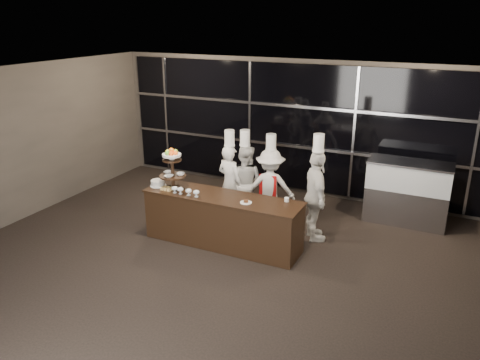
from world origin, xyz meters
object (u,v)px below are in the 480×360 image
at_px(chef_a, 230,182).
at_px(chef_b, 245,182).
at_px(buffet_counter, 222,220).
at_px(display_case, 408,189).
at_px(chef_d, 316,195).
at_px(display_stand, 172,165).
at_px(layer_cake, 158,183).
at_px(chef_c, 270,187).

relative_size(chef_a, chef_b, 1.01).
relative_size(buffet_counter, chef_b, 1.56).
height_order(display_case, chef_b, chef_b).
bearing_deg(chef_d, display_stand, -159.48).
bearing_deg(chef_a, display_stand, -121.78).
height_order(layer_cake, chef_c, chef_c).
height_order(buffet_counter, chef_b, chef_b).
relative_size(display_case, chef_b, 0.85).
bearing_deg(chef_c, display_stand, -139.64).
bearing_deg(layer_cake, chef_d, 19.38).
bearing_deg(chef_b, layer_cake, -132.78).
relative_size(layer_cake, display_case, 0.19).
bearing_deg(chef_d, chef_a, 176.02).
bearing_deg(display_case, display_stand, -147.75).
distance_m(display_stand, display_case, 4.54).
distance_m(chef_a, chef_b, 0.30).
bearing_deg(layer_cake, chef_b, 47.22).
height_order(layer_cake, chef_d, chef_d).
xyz_separation_m(layer_cake, chef_b, (1.16, 1.26, -0.20)).
bearing_deg(chef_c, chef_b, 178.94).
bearing_deg(chef_a, chef_d, -3.98).
bearing_deg(display_case, layer_cake, -149.13).
relative_size(display_stand, display_case, 0.48).
bearing_deg(display_case, chef_a, -156.52).
bearing_deg(display_case, chef_c, -153.35).
distance_m(display_stand, chef_a, 1.32).
bearing_deg(display_case, chef_b, -157.91).
xyz_separation_m(chef_a, chef_b, (0.24, 0.19, -0.02)).
distance_m(buffet_counter, chef_d, 1.71).
xyz_separation_m(display_stand, chef_d, (2.40, 0.90, -0.49)).
height_order(buffet_counter, chef_a, chef_a).
xyz_separation_m(chef_b, chef_d, (1.53, -0.31, 0.08)).
height_order(buffet_counter, chef_d, chef_d).
distance_m(display_case, chef_d, 2.06).
bearing_deg(chef_b, chef_d, -11.40).
height_order(display_case, chef_a, chef_a).
xyz_separation_m(buffet_counter, chef_b, (-0.13, 1.21, 0.31)).
relative_size(buffet_counter, display_case, 1.83).
bearing_deg(buffet_counter, display_case, 40.57).
bearing_deg(chef_c, chef_a, -167.24).
bearing_deg(chef_d, chef_b, 168.60).
bearing_deg(display_stand, layer_cake, -170.40).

